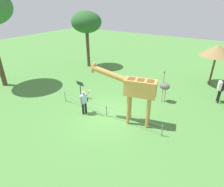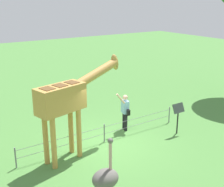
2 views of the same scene
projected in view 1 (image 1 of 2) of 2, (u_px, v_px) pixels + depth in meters
name	position (u px, v px, depth m)	size (l,w,h in m)	color
ground_plane	(109.00, 114.00, 11.74)	(60.00, 60.00, 0.00)	#4C843D
giraffe	(135.00, 89.00, 10.03)	(3.74, 1.34, 3.44)	#C69347
visitor	(84.00, 101.00, 11.44)	(0.66, 0.59, 1.74)	black
ostrich	(165.00, 86.00, 12.73)	(0.70, 0.56, 2.25)	#CC9E93
shade_hut_far	(217.00, 51.00, 14.64)	(2.54, 2.54, 3.35)	brown
tree_east	(86.00, 23.00, 18.33)	(2.97, 2.97, 5.54)	brown
info_sign	(80.00, 86.00, 13.33)	(0.56, 0.21, 1.32)	black
wire_fence	(107.00, 111.00, 11.38)	(7.05, 0.05, 0.75)	slate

